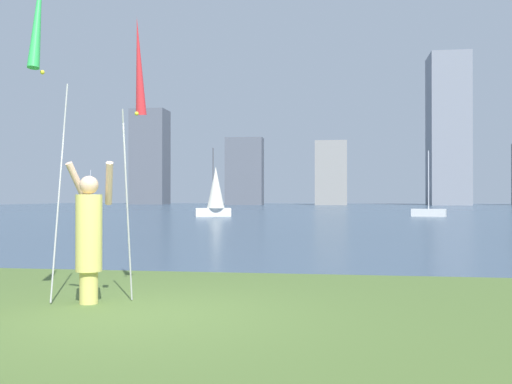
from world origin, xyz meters
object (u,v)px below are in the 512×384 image
(sailboat_1, at_px, (429,212))
(kite_flag_left, at_px, (39,21))
(person, at_px, (89,234))
(sailboat_4, at_px, (90,208))
(sailboat_3, at_px, (215,192))
(kite_flag_right, at_px, (139,72))

(sailboat_1, bearing_deg, kite_flag_left, -105.19)
(person, relative_size, sailboat_4, 0.47)
(kite_flag_left, distance_m, sailboat_4, 55.28)
(person, relative_size, kite_flag_left, 0.42)
(sailboat_3, bearing_deg, sailboat_1, 7.88)
(sailboat_3, bearing_deg, kite_flag_left, -81.29)
(kite_flag_right, relative_size, sailboat_3, 0.81)
(kite_flag_right, distance_m, sailboat_3, 35.21)
(sailboat_1, relative_size, sailboat_4, 1.15)
(person, bearing_deg, sailboat_4, 117.77)
(person, xyz_separation_m, kite_flag_right, (0.51, 0.57, 2.36))
(person, distance_m, kite_flag_left, 2.93)
(sailboat_3, height_order, sailboat_4, sailboat_3)
(sailboat_3, bearing_deg, sailboat_4, 137.83)
(kite_flag_right, bearing_deg, sailboat_1, 75.89)
(person, bearing_deg, kite_flag_left, -134.63)
(person, height_order, sailboat_1, sailboat_1)
(kite_flag_left, distance_m, sailboat_1, 39.31)
(sailboat_1, height_order, sailboat_3, sailboat_3)
(sailboat_3, bearing_deg, kite_flag_right, -79.41)
(person, relative_size, sailboat_3, 0.39)
(person, bearing_deg, sailboat_1, 78.97)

